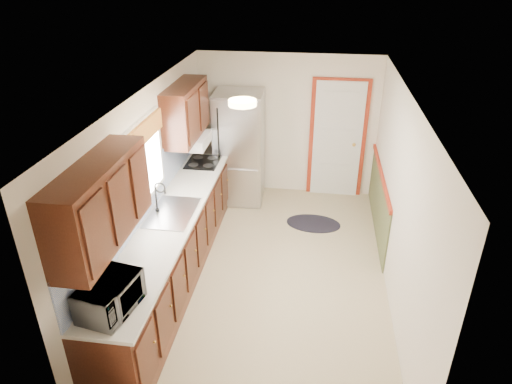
% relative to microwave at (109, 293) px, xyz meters
% --- Properties ---
extents(room_shell, '(3.20, 5.20, 2.52)m').
position_rel_microwave_xyz_m(room_shell, '(1.20, 1.95, 0.07)').
color(room_shell, tan).
rests_on(room_shell, ground).
extents(kitchen_run, '(0.63, 4.00, 2.20)m').
position_rel_microwave_xyz_m(kitchen_run, '(-0.04, 1.66, -0.32)').
color(kitchen_run, '#3A170D').
rests_on(kitchen_run, ground).
extents(back_wall_trim, '(1.12, 2.30, 2.08)m').
position_rel_microwave_xyz_m(back_wall_trim, '(2.19, 4.16, -0.24)').
color(back_wall_trim, maroon).
rests_on(back_wall_trim, ground).
extents(ceiling_fixture, '(0.30, 0.30, 0.06)m').
position_rel_microwave_xyz_m(ceiling_fixture, '(0.90, 1.75, 1.23)').
color(ceiling_fixture, '#FFD88C').
rests_on(ceiling_fixture, room_shell).
extents(microwave, '(0.41, 0.61, 0.38)m').
position_rel_microwave_xyz_m(microwave, '(0.00, 0.00, 0.00)').
color(microwave, white).
rests_on(microwave, kitchen_run).
extents(refrigerator, '(0.80, 0.79, 1.86)m').
position_rel_microwave_xyz_m(refrigerator, '(0.45, 4.00, -0.20)').
color(refrigerator, '#B7B7BC').
rests_on(refrigerator, ground).
extents(rug, '(0.89, 0.61, 0.01)m').
position_rel_microwave_xyz_m(rug, '(1.74, 3.30, -1.12)').
color(rug, black).
rests_on(rug, ground).
extents(cooktop, '(0.48, 0.57, 0.02)m').
position_rel_microwave_xyz_m(cooktop, '(0.01, 3.31, -0.18)').
color(cooktop, black).
rests_on(cooktop, kitchen_run).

